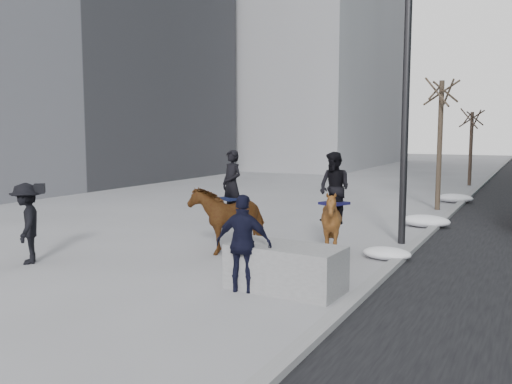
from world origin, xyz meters
The scene contains 11 objects.
ground centered at (0.00, 0.00, 0.00)m, with size 120.00×120.00×0.00m, color gray.
curb centered at (3.00, 10.00, 0.06)m, with size 0.25×90.00×0.12m, color gray.
planter centered at (1.66, -0.82, 0.41)m, with size 2.06×1.03×0.82m, color gray.
tree_near centered at (2.40, 10.92, 2.59)m, with size 1.20×1.20×5.17m, color #34261E, non-canonical shape.
tree_far centered at (2.40, 20.90, 2.14)m, with size 1.20×1.20×4.28m, color #3D2B24, non-canonical shape.
mounted_left centered at (-0.93, 1.59, 0.90)m, with size 1.48×2.05×2.41m.
mounted_right centered at (1.55, 1.96, 0.96)m, with size 1.73×1.81×2.40m.
feeder centered at (1.04, -1.25, 0.88)m, with size 1.09×0.94×1.75m.
camera_crew centered at (-4.15, -1.59, 0.89)m, with size 1.26×1.26×1.75m.
lamppost centered at (2.60, 4.14, 4.99)m, with size 0.25×1.70×9.09m.
snow_piles centered at (2.70, 8.60, 0.17)m, with size 1.43×11.71×0.36m.
Camera 1 is at (5.63, -9.53, 2.87)m, focal length 38.00 mm.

